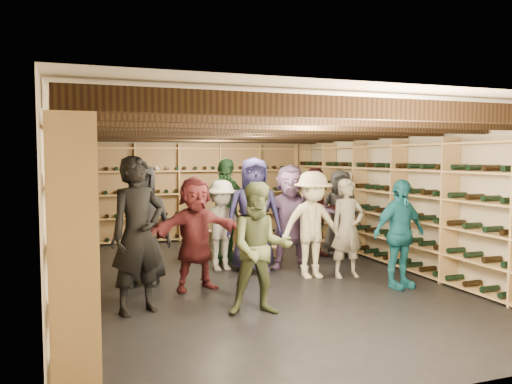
{
  "coord_description": "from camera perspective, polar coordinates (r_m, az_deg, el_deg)",
  "views": [
    {
      "loc": [
        -2.52,
        -7.15,
        1.86
      ],
      "look_at": [
        0.08,
        0.2,
        1.31
      ],
      "focal_mm": 35.0,
      "sensor_mm": 36.0,
      "label": 1
    }
  ],
  "objects": [
    {
      "name": "ground",
      "position": [
        7.8,
        -0.05,
        -9.76
      ],
      "size": [
        8.0,
        8.0,
        0.0
      ],
      "primitive_type": "plane",
      "color": "black",
      "rests_on": "ground"
    },
    {
      "name": "walls",
      "position": [
        7.61,
        -0.05,
        -0.94
      ],
      "size": [
        5.52,
        8.02,
        2.4
      ],
      "color": "beige",
      "rests_on": "ground"
    },
    {
      "name": "ceiling",
      "position": [
        7.6,
        -0.05,
        8.11
      ],
      "size": [
        5.5,
        8.0,
        0.01
      ],
      "primitive_type": "cube",
      "color": "beige",
      "rests_on": "walls"
    },
    {
      "name": "ceiling_joists",
      "position": [
        7.59,
        -0.05,
        7.05
      ],
      "size": [
        5.4,
        7.12,
        0.18
      ],
      "color": "black",
      "rests_on": "ground"
    },
    {
      "name": "wine_rack_left",
      "position": [
        7.19,
        -19.77,
        -2.47
      ],
      "size": [
        0.32,
        7.5,
        2.15
      ],
      "color": "tan",
      "rests_on": "ground"
    },
    {
      "name": "wine_rack_right",
      "position": [
        8.81,
        15.92,
        -1.24
      ],
      "size": [
        0.32,
        7.5,
        2.15
      ],
      "color": "tan",
      "rests_on": "ground"
    },
    {
      "name": "wine_rack_back",
      "position": [
        11.29,
        -6.52,
        0.01
      ],
      "size": [
        4.7,
        0.3,
        2.15
      ],
      "color": "tan",
      "rests_on": "ground"
    },
    {
      "name": "crate_stack_left",
      "position": [
        9.25,
        -6.8,
        -5.99
      ],
      "size": [
        0.53,
        0.37,
        0.51
      ],
      "rotation": [
        0.0,
        0.0,
        -0.09
      ],
      "color": "tan",
      "rests_on": "ground"
    },
    {
      "name": "crate_stack_right",
      "position": [
        9.22,
        -0.93,
        -5.46
      ],
      "size": [
        0.54,
        0.4,
        0.68
      ],
      "rotation": [
        0.0,
        0.0,
        0.15
      ],
      "color": "tan",
      "rests_on": "ground"
    },
    {
      "name": "crate_loose",
      "position": [
        9.48,
        0.9,
        -6.77
      ],
      "size": [
        0.57,
        0.45,
        0.17
      ],
      "primitive_type": "cube",
      "rotation": [
        0.0,
        0.0,
        -0.26
      ],
      "color": "tan",
      "rests_on": "ground"
    },
    {
      "name": "person_0",
      "position": [
        7.47,
        -12.91,
        -3.59
      ],
      "size": [
        0.98,
        0.76,
        1.76
      ],
      "primitive_type": "imported",
      "rotation": [
        0.0,
        0.0,
        -0.26
      ],
      "color": "black",
      "rests_on": "ground"
    },
    {
      "name": "person_1",
      "position": [
        6.09,
        -13.36,
        -4.78
      ],
      "size": [
        0.8,
        0.68,
        1.87
      ],
      "primitive_type": "imported",
      "rotation": [
        0.0,
        0.0,
        0.4
      ],
      "color": "black",
      "rests_on": "ground"
    },
    {
      "name": "person_2",
      "position": [
        5.89,
        0.49,
        -6.49
      ],
      "size": [
        0.87,
        0.73,
        1.57
      ],
      "primitive_type": "imported",
      "rotation": [
        0.0,
        0.0,
        -0.2
      ],
      "color": "#465130",
      "rests_on": "ground"
    },
    {
      "name": "person_3",
      "position": [
        7.7,
        6.48,
        -3.76
      ],
      "size": [
        1.07,
        0.62,
        1.64
      ],
      "primitive_type": "imported",
      "rotation": [
        0.0,
        0.0,
        0.01
      ],
      "color": "beige",
      "rests_on": "ground"
    },
    {
      "name": "person_4",
      "position": [
        7.37,
        16.07,
        -4.6
      ],
      "size": [
        0.95,
        0.52,
        1.55
      ],
      "primitive_type": "imported",
      "rotation": [
        0.0,
        0.0,
        0.16
      ],
      "color": "#19687A",
      "rests_on": "ground"
    },
    {
      "name": "person_5",
      "position": [
        7.04,
        -6.93,
        -4.7
      ],
      "size": [
        1.52,
        0.64,
        1.59
      ],
      "primitive_type": "imported",
      "rotation": [
        0.0,
        0.0,
        0.12
      ],
      "color": "maroon",
      "rests_on": "ground"
    },
    {
      "name": "person_6",
      "position": [
        8.02,
        -0.26,
        -2.65
      ],
      "size": [
        0.99,
        0.74,
        1.85
      ],
      "primitive_type": "imported",
      "rotation": [
        0.0,
        0.0,
        -0.17
      ],
      "color": "#201F4B",
      "rests_on": "ground"
    },
    {
      "name": "person_7",
      "position": [
        7.83,
        10.43,
        -4.1
      ],
      "size": [
        0.56,
        0.38,
        1.52
      ],
      "primitive_type": "imported",
      "rotation": [
        0.0,
        0.0,
        -0.02
      ],
      "color": "gray",
      "rests_on": "ground"
    },
    {
      "name": "person_8",
      "position": [
        9.34,
        6.96,
        -2.36
      ],
      "size": [
        0.93,
        0.8,
        1.65
      ],
      "primitive_type": "imported",
      "rotation": [
        0.0,
        0.0,
        -0.24
      ],
      "color": "#44161A",
      "rests_on": "ground"
    },
    {
      "name": "person_9",
      "position": [
        8.21,
        -3.96,
        -3.81
      ],
      "size": [
        0.99,
        0.61,
        1.48
      ],
      "primitive_type": "imported",
      "rotation": [
        0.0,
        0.0,
        0.07
      ],
      "color": "#B0AEA2",
      "rests_on": "ground"
    },
    {
      "name": "person_10",
      "position": [
        8.83,
        -3.59,
        -2.08
      ],
      "size": [
        1.17,
        0.81,
        1.84
      ],
      "primitive_type": "imported",
      "rotation": [
        0.0,
        0.0,
        0.38
      ],
      "color": "#27532D",
      "rests_on": "ground"
    },
    {
      "name": "person_11",
      "position": [
        8.33,
        3.92,
        -2.81
      ],
      "size": [
        1.69,
        1.06,
        1.74
      ],
      "primitive_type": "imported",
      "rotation": [
        0.0,
        0.0,
        -0.37
      ],
      "color": "slate",
      "rests_on": "ground"
    },
    {
      "name": "person_12",
      "position": [
        9.72,
        9.57,
        -2.24
      ],
      "size": [
        0.89,
        0.68,
        1.62
      ],
      "primitive_type": "imported",
      "rotation": [
        0.0,
        0.0,
        -0.23
      ],
      "color": "#35363A",
      "rests_on": "ground"
    }
  ]
}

